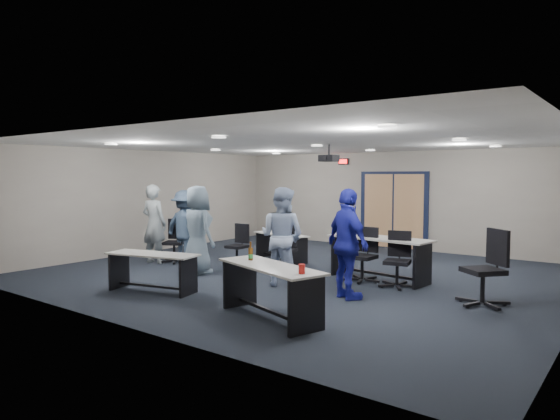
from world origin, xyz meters
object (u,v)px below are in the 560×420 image
Objects in this scene: table_front_right at (270,282)px; person_back at (185,227)px; person_lightblue at (282,237)px; chair_back_c at (362,255)px; chair_loose_right at (483,268)px; chair_loose_left at (174,241)px; person_plaid at (198,230)px; person_navy at (348,244)px; chair_back_b at (285,249)px; chair_back_d at (397,260)px; chair_back_a at (237,245)px; table_front_left at (153,265)px; table_back_right at (379,251)px; table_back_left at (281,242)px; person_gray at (154,224)px.

person_back is at bearing 169.40° from table_front_right.
table_front_right is at bearing 116.55° from person_lightblue.
chair_back_c is 2.39m from chair_loose_right.
chair_back_c reaches higher than chair_loose_left.
person_navy is (3.56, -0.03, 0.00)m from person_plaid.
chair_back_b is 0.96× the size of chair_back_d.
chair_loose_right reaches higher than chair_back_a.
chair_back_b is at bearing -0.19° from chair_back_a.
person_plaid is at bearing 94.81° from table_front_left.
chair_back_c is 4.57m from chair_loose_left.
person_navy reaches higher than chair_back_b.
table_front_left is 0.96× the size of person_lightblue.
table_front_right is 1.92× the size of chair_back_c.
table_front_left is 0.96× the size of person_plaid.
table_back_right is 1.76m from person_navy.
chair_back_c is at bearing -136.33° from person_lightblue.
chair_loose_left is (-1.83, -1.74, 0.07)m from table_back_left.
table_front_right is at bearing -84.61° from table_back_right.
table_back_left is 2.84m from chair_back_c.
person_plaid is 3.56m from person_navy.
chair_back_c is at bearing -12.09° from chair_back_b.
person_navy is (4.94, -0.59, 0.41)m from chair_loose_left.
person_navy is (5.28, -0.29, 0.00)m from person_gray.
person_lightblue is (1.64, -2.16, 0.47)m from table_back_left.
person_navy reaches higher than table_front_right.
person_gray is (-3.04, -1.00, 0.43)m from chair_back_b.
person_gray is 0.73m from person_back.
person_navy is at bearing 168.04° from person_lightblue.
chair_back_c is at bearing -143.97° from person_plaid.
person_plaid is (1.38, -0.56, 0.41)m from chair_loose_left.
person_lightblue reaches higher than chair_back_a.
person_gray reaches higher than person_back.
person_lightblue reaches higher than chair_back_c.
person_plaid reaches higher than person_lightblue.
chair_back_d is at bearing -2.13° from chair_back_a.
table_front_right is 1.17× the size of person_back.
chair_back_d is 1.39m from person_navy.
person_lightblue reaches higher than table_back_left.
person_gray is (-2.28, 1.88, 0.45)m from table_front_left.
chair_back_d reaches higher than chair_loose_left.
chair_back_a is 3.85m from chair_back_d.
person_plaid is 1.00× the size of person_navy.
person_navy is (-0.31, -1.29, 0.41)m from chair_back_d.
chair_back_c reaches higher than chair_back_d.
chair_back_b is 3.23m from person_gray.
table_front_left is at bearing -119.58° from chair_back_b.
table_front_right reaches higher than chair_back_c.
table_front_right is at bearing -45.11° from chair_back_a.
chair_back_d is (0.63, 2.96, -0.02)m from table_front_right.
table_front_right reaches higher than table_front_left.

